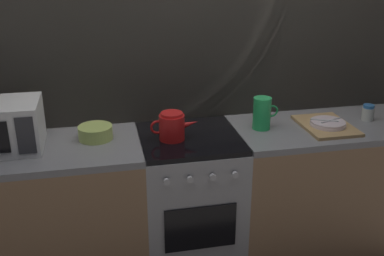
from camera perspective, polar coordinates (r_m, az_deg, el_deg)
back_wall at (r=2.93m, az=-1.60°, el=6.83°), size 3.60×0.05×2.40m
counter_left at (r=2.91m, az=-18.24°, el=-10.61°), size 1.20×0.60×0.90m
stove_unit at (r=2.92m, az=-0.27°, el=-9.18°), size 0.60×0.63×0.90m
counter_right at (r=3.21m, az=15.80°, el=-7.10°), size 1.20×0.60×0.90m
kettle at (r=2.65m, az=-2.52°, el=0.21°), size 0.28×0.15×0.17m
mixing_bowl at (r=2.73m, az=-12.00°, el=-0.55°), size 0.20×0.20×0.08m
pitcher at (r=2.83m, az=8.78°, el=1.84°), size 0.16×0.11×0.20m
dish_pile at (r=2.96m, az=16.51°, el=0.40°), size 0.30×0.40×0.06m
spice_jar at (r=3.17m, az=21.18°, el=1.80°), size 0.08×0.08×0.10m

